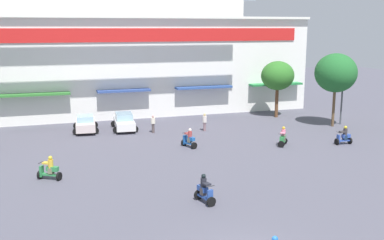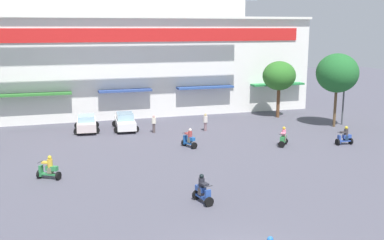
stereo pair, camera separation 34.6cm
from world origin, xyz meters
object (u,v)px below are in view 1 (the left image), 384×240
scooter_rider_7 (283,138)px  scooter_rider_3 (49,170)px  plaza_tree_1 (336,73)px  scooter_rider_5 (205,191)px  plaza_tree_3 (278,76)px  scooter_rider_8 (344,137)px  parked_car_1 (124,121)px  streetlamp_near (343,87)px  scooter_rider_0 (189,139)px  pedestrian_0 (205,121)px  pedestrian_1 (153,123)px  parked_car_0 (85,123)px

scooter_rider_7 → scooter_rider_3: bearing=-170.9°
plaza_tree_1 → scooter_rider_5: (-17.90, -14.18, -4.38)m
plaza_tree_3 → scooter_rider_8: 12.29m
parked_car_1 → streetlamp_near: streetlamp_near is taller
scooter_rider_0 → streetlamp_near: 17.18m
pedestrian_0 → pedestrian_1: pedestrian_0 is taller
scooter_rider_7 → scooter_rider_0: bearing=165.9°
scooter_rider_3 → pedestrian_1: (8.92, 10.34, 0.25)m
parked_car_1 → scooter_rider_8: (15.78, -10.71, -0.14)m
scooter_rider_5 → pedestrian_1: size_ratio=1.01×
plaza_tree_3 → scooter_rider_5: plaza_tree_3 is taller
scooter_rider_8 → pedestrian_1: pedestrian_1 is taller
plaza_tree_1 → parked_car_1: 20.01m
plaza_tree_1 → parked_car_1: bearing=166.2°
scooter_rider_0 → streetlamp_near: bearing=12.6°
parked_car_1 → scooter_rider_5: scooter_rider_5 is taller
plaza_tree_3 → scooter_rider_0: size_ratio=3.79×
parked_car_0 → scooter_rider_3: scooter_rider_3 is taller
scooter_rider_7 → pedestrian_1: 11.53m
pedestrian_1 → streetlamp_near: (18.04, -2.04, 2.74)m
parked_car_0 → parked_car_1: size_ratio=0.93×
parked_car_1 → pedestrian_1: pedestrian_1 is taller
parked_car_0 → scooter_rider_3: 13.16m
plaza_tree_3 → pedestrian_0: 10.55m
parked_car_0 → scooter_rider_8: size_ratio=2.72×
scooter_rider_5 → plaza_tree_1: bearing=38.4°
scooter_rider_7 → pedestrian_0: bearing=121.2°
plaza_tree_1 → scooter_rider_7: (-8.03, -4.91, -4.41)m
scooter_rider_5 → pedestrian_0: pedestrian_0 is taller
scooter_rider_0 → pedestrian_1: 5.92m
scooter_rider_5 → pedestrian_0: (5.73, 16.11, 0.24)m
scooter_rider_7 → streetlamp_near: bearing=30.5°
parked_car_0 → streetlamp_near: 24.27m
parked_car_1 → scooter_rider_3: size_ratio=2.90×
plaza_tree_1 → scooter_rider_0: plaza_tree_1 is taller
scooter_rider_7 → scooter_rider_8: bearing=-13.3°
parked_car_1 → scooter_rider_7: bearing=-41.1°
pedestrian_1 → scooter_rider_5: bearing=-93.9°
pedestrian_1 → scooter_rider_0: bearing=-75.0°
plaza_tree_3 → scooter_rider_8: size_ratio=3.84×
plaza_tree_3 → parked_car_0: 19.83m
scooter_rider_7 → plaza_tree_1: bearing=31.5°
parked_car_1 → scooter_rider_3: 14.08m
plaza_tree_1 → pedestrian_0: 13.00m
plaza_tree_3 → scooter_rider_7: 12.31m
scooter_rider_3 → scooter_rider_0: bearing=23.8°
plaza_tree_1 → parked_car_1: size_ratio=1.55×
parked_car_1 → scooter_rider_7: size_ratio=2.87×
plaza_tree_3 → scooter_rider_7: bearing=-115.8°
plaza_tree_1 → scooter_rider_3: 27.18m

